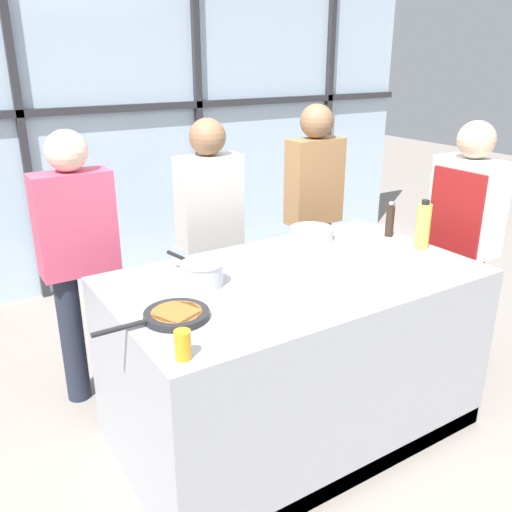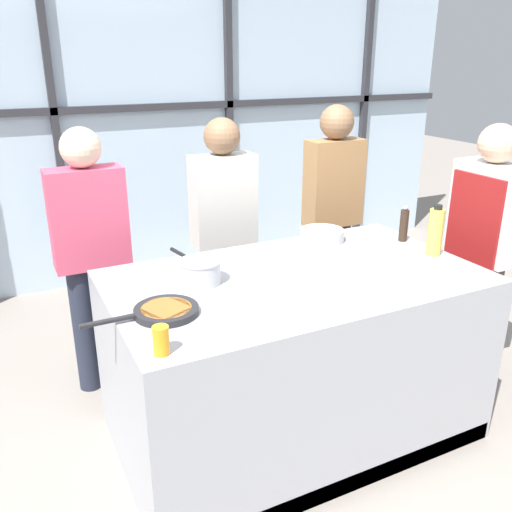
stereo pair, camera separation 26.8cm
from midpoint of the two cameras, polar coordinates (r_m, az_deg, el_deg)
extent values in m
plane|color=gray|center=(3.20, 1.29, -17.53)|extent=(18.00, 18.00, 0.00)
cube|color=silver|center=(4.95, -16.09, 13.11)|extent=(6.40, 0.04, 2.80)
cube|color=#2D2D33|center=(4.89, -16.08, 14.68)|extent=(6.40, 0.06, 0.06)
cube|color=#2D2D33|center=(4.74, -24.95, 11.74)|extent=(0.06, 0.06, 2.80)
cube|color=#2D2D33|center=(5.18, -7.57, 13.99)|extent=(0.06, 0.06, 2.80)
cube|color=#2D2D33|center=(5.99, 6.31, 14.90)|extent=(0.06, 0.06, 2.80)
cube|color=#A8AAB2|center=(2.93, 1.37, -10.36)|extent=(1.86, 1.07, 0.93)
cube|color=black|center=(2.48, -10.00, -4.83)|extent=(0.52, 0.52, 0.01)
cube|color=black|center=(2.85, 7.55, -22.04)|extent=(1.82, 0.03, 0.10)
cylinder|color=#38383D|center=(2.33, -11.63, -6.57)|extent=(0.13, 0.13, 0.01)
cylinder|color=#38383D|center=(2.42, -6.11, -5.22)|extent=(0.13, 0.13, 0.01)
cylinder|color=#38383D|center=(2.54, -13.69, -4.35)|extent=(0.13, 0.13, 0.01)
cylinder|color=#38383D|center=(2.62, -8.56, -3.20)|extent=(0.13, 0.13, 0.01)
cylinder|color=#47382D|center=(3.72, 19.28, -5.68)|extent=(0.14, 0.14, 0.80)
cylinder|color=#47382D|center=(3.83, 17.02, -4.65)|extent=(0.14, 0.14, 0.80)
cube|color=white|center=(3.54, 19.36, 5.00)|extent=(0.20, 0.43, 0.58)
sphere|color=#D8AD8C|center=(3.46, 20.14, 11.41)|extent=(0.23, 0.23, 0.23)
cube|color=maroon|center=(3.52, 17.85, 1.49)|extent=(0.02, 0.37, 0.88)
cylinder|color=#232838|center=(3.46, -17.85, -7.51)|extent=(0.14, 0.14, 0.80)
cylinder|color=#232838|center=(3.43, -20.94, -8.18)|extent=(0.14, 0.14, 0.80)
cube|color=#DB4C6B|center=(3.19, -20.82, 3.16)|extent=(0.42, 0.19, 0.58)
sphere|color=beige|center=(3.11, -21.76, 10.24)|extent=(0.22, 0.22, 0.22)
cylinder|color=#232838|center=(3.71, -5.43, -4.55)|extent=(0.13, 0.13, 0.81)
cylinder|color=#232838|center=(3.64, -7.99, -5.18)|extent=(0.13, 0.13, 0.81)
cube|color=beige|center=(3.44, -7.17, 5.65)|extent=(0.41, 0.18, 0.58)
sphere|color=#8C6647|center=(3.36, -7.48, 12.31)|extent=(0.23, 0.23, 0.23)
cylinder|color=#47382D|center=(4.12, 4.95, -1.78)|extent=(0.13, 0.13, 0.83)
cylinder|color=#47382D|center=(4.02, 2.89, -2.30)|extent=(0.13, 0.13, 0.83)
cube|color=#A37547|center=(3.85, 4.19, 7.82)|extent=(0.40, 0.18, 0.60)
sphere|color=#8C6647|center=(3.78, 4.35, 13.96)|extent=(0.23, 0.23, 0.23)
cylinder|color=#232326|center=(2.32, -11.67, -6.15)|extent=(0.28, 0.28, 0.03)
cylinder|color=#B26B2D|center=(2.32, -11.69, -5.91)|extent=(0.22, 0.22, 0.01)
cylinder|color=#232326|center=(2.26, -17.60, -7.35)|extent=(0.22, 0.02, 0.02)
cylinder|color=silver|center=(2.60, -8.63, -1.95)|extent=(0.20, 0.20, 0.12)
cylinder|color=silver|center=(2.58, -8.69, -0.84)|extent=(0.21, 0.21, 0.01)
cylinder|color=black|center=(2.73, -10.95, -0.11)|extent=(0.05, 0.18, 0.02)
cylinder|color=white|center=(2.74, 13.44, -2.25)|extent=(0.24, 0.24, 0.01)
cylinder|color=silver|center=(3.24, 3.51, 2.39)|extent=(0.26, 0.26, 0.07)
cylinder|color=#4C4C51|center=(3.24, 3.52, 2.87)|extent=(0.21, 0.21, 0.01)
cylinder|color=#E0CC4C|center=(3.15, 14.87, 2.96)|extent=(0.08, 0.08, 0.26)
cylinder|color=black|center=(3.11, 15.11, 5.45)|extent=(0.04, 0.04, 0.02)
cylinder|color=#332319|center=(3.34, 11.70, 3.58)|extent=(0.05, 0.05, 0.19)
sphere|color=#B2B2B7|center=(3.31, 11.83, 5.38)|extent=(0.03, 0.03, 0.03)
cylinder|color=orange|center=(2.01, -11.58, -9.25)|extent=(0.06, 0.06, 0.11)
camera|label=1|loc=(0.13, -92.86, -1.07)|focal=38.00mm
camera|label=2|loc=(0.13, 87.14, 1.07)|focal=38.00mm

